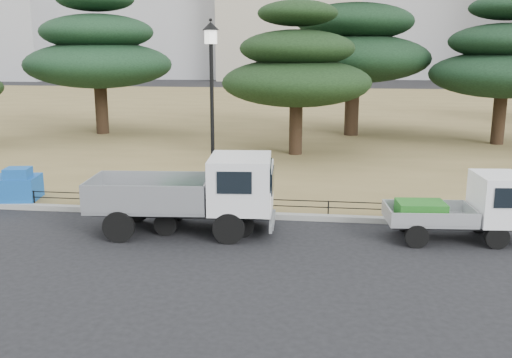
# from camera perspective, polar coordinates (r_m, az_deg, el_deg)

# --- Properties ---
(ground) EXTENTS (220.00, 220.00, 0.00)m
(ground) POSITION_cam_1_polar(r_m,az_deg,el_deg) (14.15, -1.08, -6.92)
(ground) COLOR black
(lawn) EXTENTS (120.00, 56.00, 0.15)m
(lawn) POSITION_cam_1_polar(r_m,az_deg,el_deg) (44.07, 4.94, 6.62)
(lawn) COLOR olive
(lawn) RESTS_ON ground
(curb) EXTENTS (120.00, 0.25, 0.16)m
(curb) POSITION_cam_1_polar(r_m,az_deg,el_deg) (16.58, 0.27, -3.66)
(curb) COLOR gray
(curb) RESTS_ON ground
(truck_large) EXTENTS (4.90, 2.29, 2.07)m
(truck_large) POSITION_cam_1_polar(r_m,az_deg,el_deg) (15.12, -6.38, -1.15)
(truck_large) COLOR black
(truck_large) RESTS_ON ground
(truck_kei_front) EXTENTS (3.53, 1.68, 1.82)m
(truck_kei_front) POSITION_cam_1_polar(r_m,az_deg,el_deg) (15.42, -3.64, -1.76)
(truck_kei_front) COLOR black
(truck_kei_front) RESTS_ON ground
(truck_kei_rear) EXTENTS (3.42, 1.70, 1.73)m
(truck_kei_rear) POSITION_cam_1_polar(r_m,az_deg,el_deg) (15.42, 20.05, -2.69)
(truck_kei_rear) COLOR black
(truck_kei_rear) RESTS_ON ground
(street_lamp) EXTENTS (0.48, 0.48, 5.39)m
(street_lamp) POSITION_cam_1_polar(r_m,az_deg,el_deg) (16.46, -4.46, 9.34)
(street_lamp) COLOR black
(street_lamp) RESTS_ON lawn
(pipe_fence) EXTENTS (38.00, 0.04, 0.40)m
(pipe_fence) POSITION_cam_1_polar(r_m,az_deg,el_deg) (16.62, 0.34, -2.33)
(pipe_fence) COLOR black
(pipe_fence) RESTS_ON lawn
(tarp_pile) EXTENTS (1.77, 1.42, 1.06)m
(tarp_pile) POSITION_cam_1_polar(r_m,az_deg,el_deg) (19.50, -23.13, -0.70)
(tarp_pile) COLOR #1758B4
(tarp_pile) RESTS_ON lawn
(pine_west_near) EXTENTS (8.00, 8.00, 8.00)m
(pine_west_near) POSITION_cam_1_polar(r_m,az_deg,el_deg) (33.28, -15.51, 12.32)
(pine_west_near) COLOR black
(pine_west_near) RESTS_ON lawn
(pine_center_left) EXTENTS (6.62, 6.62, 6.73)m
(pine_center_left) POSITION_cam_1_polar(r_m,az_deg,el_deg) (25.59, 4.09, 11.10)
(pine_center_left) COLOR black
(pine_center_left) RESTS_ON lawn
(pine_center_right) EXTENTS (8.19, 8.19, 8.69)m
(pine_center_right) POSITION_cam_1_polar(r_m,az_deg,el_deg) (31.91, 9.80, 13.35)
(pine_center_right) COLOR black
(pine_center_right) RESTS_ON lawn
(pine_east_near) EXTENTS (7.14, 7.14, 7.21)m
(pine_east_near) POSITION_cam_1_polar(r_m,az_deg,el_deg) (30.87, 23.59, 10.89)
(pine_east_near) COLOR black
(pine_east_near) RESTS_ON lawn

